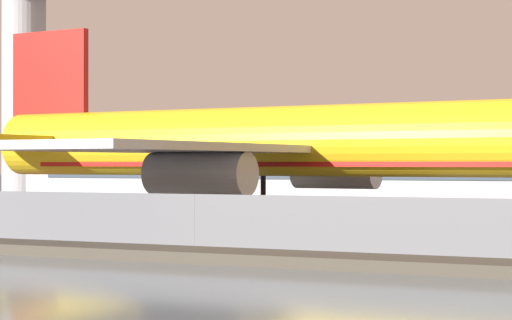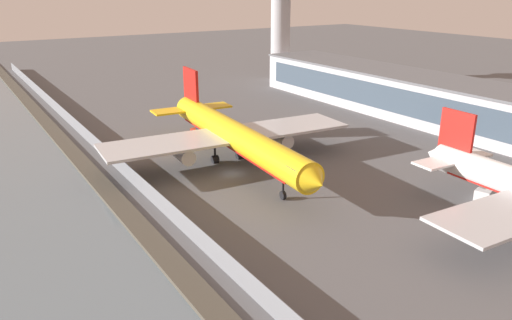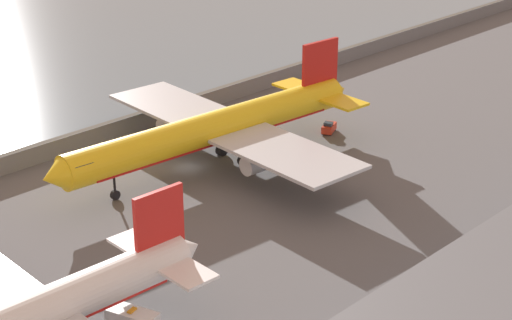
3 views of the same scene
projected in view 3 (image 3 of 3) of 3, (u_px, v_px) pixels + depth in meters
The scene contains 6 objects.
ground_plane at pixel (188, 167), 119.81m from camera, with size 500.00×500.00×0.00m, color #565659.
shoreline_seawall at pixel (101, 129), 132.90m from camera, with size 320.00×3.00×0.50m.
perimeter_fence at pixel (118, 129), 129.56m from camera, with size 280.00×0.10×2.73m.
cargo_jet_yellow at pixel (218, 128), 118.60m from camera, with size 52.57×45.57×14.43m.
baggage_tug at pixel (329, 128), 131.80m from camera, with size 3.58×2.78×1.80m.
ops_van at pixel (131, 320), 82.93m from camera, with size 3.55×5.59×2.48m.
Camera 3 is at (71.60, 83.56, 48.34)m, focal length 60.00 mm.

